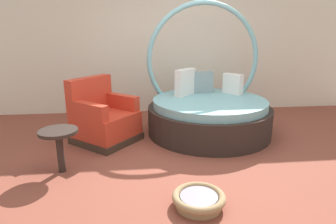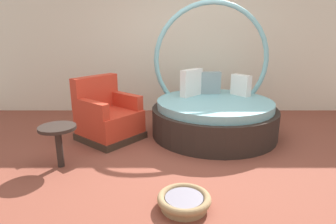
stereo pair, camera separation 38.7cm
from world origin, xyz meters
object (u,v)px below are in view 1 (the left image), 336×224
at_px(pet_basket, 199,199).
at_px(side_table, 59,138).
at_px(round_daybed, 208,108).
at_px(red_armchair, 103,119).

relative_size(pet_basket, side_table, 0.98).
bearing_deg(pet_basket, round_daybed, 74.41).
bearing_deg(side_table, pet_basket, -30.33).
relative_size(round_daybed, side_table, 4.01).
xyz_separation_m(pet_basket, side_table, (-1.47, 0.86, 0.35)).
distance_m(pet_basket, side_table, 1.73).
height_order(pet_basket, side_table, side_table).
bearing_deg(round_daybed, side_table, -149.33).
bearing_deg(round_daybed, red_armchair, -171.37).
height_order(round_daybed, pet_basket, round_daybed).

